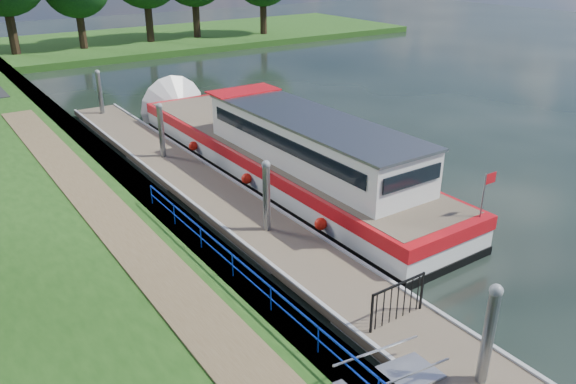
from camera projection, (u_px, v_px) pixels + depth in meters
ground at (461, 381)px, 13.27m from camera, size 160.00×160.00×0.00m
bank_edge at (130, 186)px, 23.10m from camera, size 1.10×90.00×0.78m
far_bank at (140, 41)px, 58.59m from camera, size 60.00×18.00×0.60m
footpath at (151, 262)px, 16.69m from camera, size 1.60×40.00×0.05m
blue_fence at (293, 312)px, 13.58m from camera, size 0.04×18.04×0.72m
pontoon at (208, 192)px, 23.00m from camera, size 2.50×30.00×0.56m
mooring_piles at (206, 167)px, 22.56m from camera, size 0.30×27.30×3.55m
gangway at (391, 379)px, 12.43m from camera, size 2.58×1.00×0.92m
gate_panel at (398, 296)px, 14.47m from camera, size 1.85×0.05×1.15m
barge at (271, 149)px, 25.09m from camera, size 4.36×21.15×4.78m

